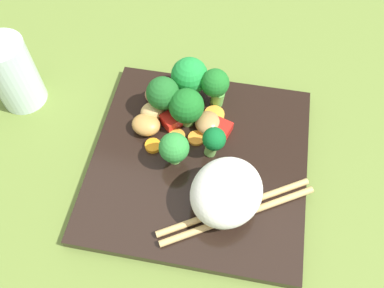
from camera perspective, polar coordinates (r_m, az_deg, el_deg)
The scene contains 22 objects.
ground_plane at distance 56.73cm, azimuth 0.98°, elevation -3.40°, with size 110.00×110.00×2.00cm, color olive.
square_plate at distance 55.22cm, azimuth 1.00°, elevation -2.53°, with size 28.14×28.14×1.48cm, color black.
rice_mound at distance 48.93cm, azimuth 4.77°, elevation -6.64°, with size 9.19×8.27×6.50cm, color white.
broccoli_floret_0 at distance 55.21cm, azimuth -0.76°, elevation 5.16°, with size 4.78×4.78×6.03cm.
broccoli_floret_1 at distance 58.06cm, azimuth -0.35°, elevation 9.33°, with size 5.21×5.21×6.53cm.
broccoli_floret_2 at distance 51.58cm, azimuth -2.50°, elevation -0.59°, with size 3.87×3.87×5.56cm.
broccoli_floret_3 at distance 52.64cm, azimuth 3.01°, elevation 0.50°, with size 3.06×3.06×5.02cm.
broccoli_floret_4 at distance 56.21cm, azimuth -4.00°, elevation 6.83°, with size 4.52×4.52×6.22cm.
broccoli_floret_5 at distance 56.84cm, azimuth 3.52°, elevation 8.07°, with size 3.92×3.92×6.39cm.
carrot_slice_0 at distance 55.57cm, azimuth -5.41°, elevation -0.23°, with size 2.15×2.15×0.59cm, color orange.
carrot_slice_1 at distance 56.27cm, azimuth -2.10°, elevation 1.08°, with size 2.27×2.27×0.42cm, color orange.
carrot_slice_2 at distance 58.17cm, azimuth 3.07°, elevation 4.02°, with size 2.86×2.86×0.72cm, color #FB9E33.
carrot_slice_3 at distance 56.07cm, azimuth 0.59°, elevation 0.82°, with size 2.26×2.26×0.43cm, color orange.
pepper_chunk_0 at distance 58.36cm, azimuth -0.77°, elevation 5.18°, with size 2.54×2.63×1.69cm, color red.
pepper_chunk_1 at distance 56.38cm, azimuth 4.05°, elevation 2.02°, with size 2.41×2.65×1.45cm, color red.
pepper_chunk_2 at distance 57.07cm, azimuth -2.69°, elevation 3.38°, with size 2.81×2.46×1.72cm, color red.
chicken_piece_0 at distance 59.54cm, azimuth -4.97°, elevation 6.68°, with size 3.31×2.89×2.09cm, color tan.
chicken_piece_1 at distance 56.51cm, azimuth -6.36°, elevation 2.66°, with size 3.94×3.41×2.29cm, color #BD8743.
chicken_piece_2 at distance 57.51cm, azimuth -5.52°, elevation 4.48°, with size 3.31×2.68×2.64cm, color tan.
chicken_piece_4 at distance 56.55cm, azimuth 1.90°, elevation 3.00°, with size 3.76×3.50×2.07cm, color #B0804A.
chopstick_pair at distance 51.14cm, azimuth 6.15°, elevation -9.22°, with size 12.77×17.96×0.83cm.
drinking_glass at distance 63.28cm, azimuth -23.47°, elevation 8.90°, with size 6.42×6.42×10.74cm, color silver.
Camera 1 is at (-26.75, -5.09, 48.77)cm, focal length 38.68 mm.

